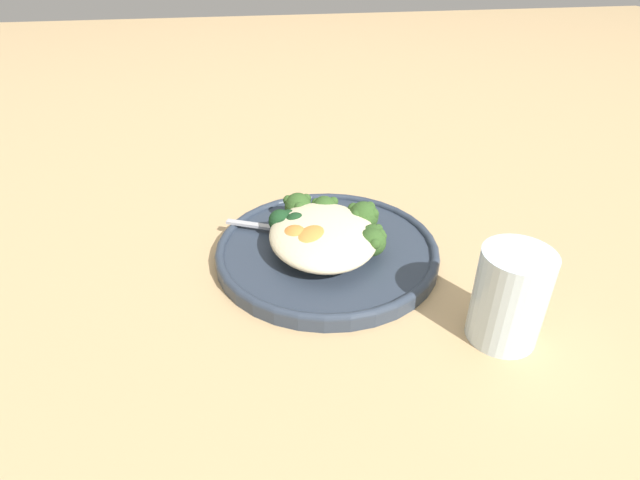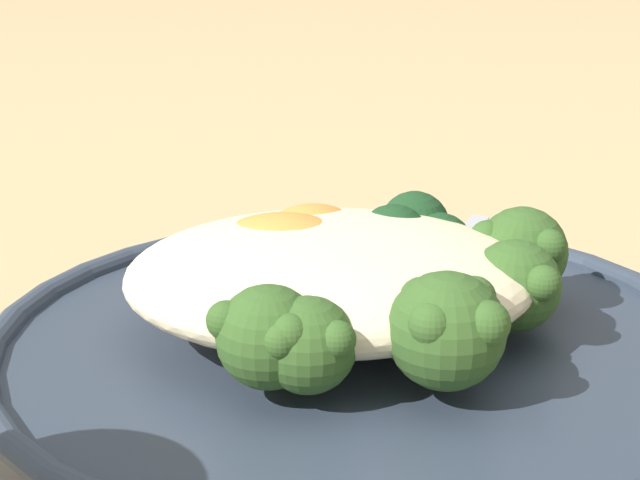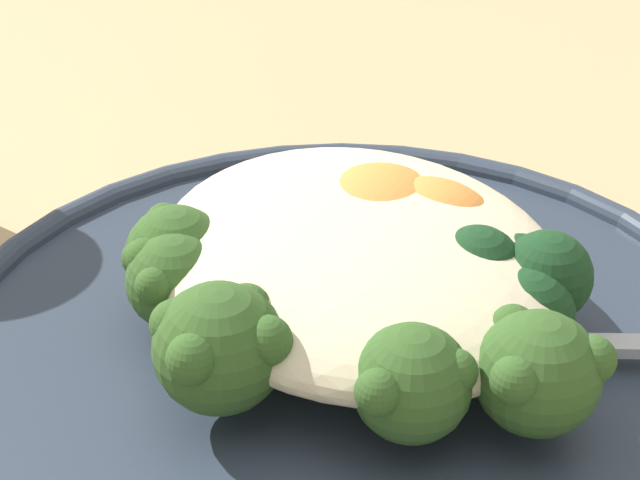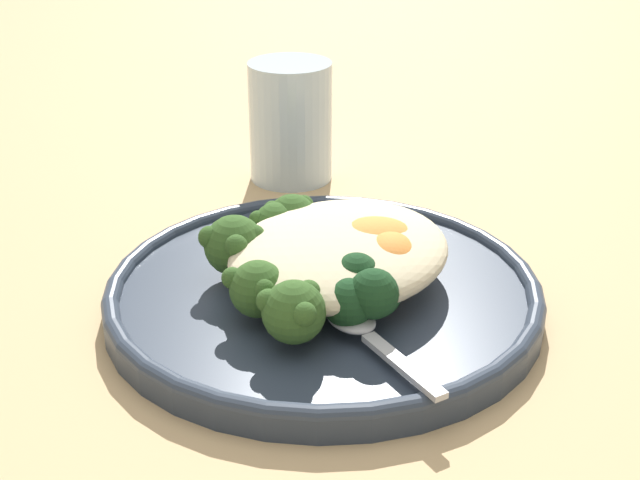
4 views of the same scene
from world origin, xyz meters
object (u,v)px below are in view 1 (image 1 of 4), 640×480
Objects in this scene: quinoa_mound at (323,235)px; broccoli_stalk_3 at (329,227)px; broccoli_stalk_5 at (301,214)px; kale_tuft at (290,224)px; broccoli_stalk_2 at (359,219)px; spoon at (280,228)px; broccoli_stalk_0 at (362,243)px; plate at (327,250)px; sweet_potato_chunk_0 at (314,243)px; water_glass at (509,297)px; sweet_potato_chunk_1 at (298,241)px; broccoli_stalk_4 at (324,217)px; broccoli_stalk_6 at (302,231)px; broccoli_stalk_1 at (357,240)px.

quinoa_mound is 2.00× the size of broccoli_stalk_3.
broccoli_stalk_5 is 0.03m from kale_tuft.
broccoli_stalk_2 reaches higher than spoon.
plate is at bearing 153.66° from broccoli_stalk_0.
kale_tuft is (0.05, 0.02, -0.00)m from sweet_potato_chunk_0.
plate is 2.74× the size of water_glass.
broccoli_stalk_0 is at bearing -115.61° from broccoli_stalk_3.
sweet_potato_chunk_1 is 0.26m from water_glass.
broccoli_stalk_5 is at bearing 139.52° from broccoli_stalk_0.
broccoli_stalk_4 is at bearing -36.83° from sweet_potato_chunk_1.
kale_tuft is (0.03, 0.05, 0.03)m from plate.
broccoli_stalk_6 is 0.03m from sweet_potato_chunk_1.
spoon is (0.03, 0.03, -0.01)m from broccoli_stalk_6.
broccoli_stalk_6 reaches higher than spoon.
sweet_potato_chunk_1 is at bearing 64.37° from sweet_potato_chunk_0.
broccoli_stalk_2 reaches higher than broccoli_stalk_0.
quinoa_mound is 0.04m from broccoli_stalk_1.
kale_tuft is 0.03m from spoon.
sweet_potato_chunk_1 is (-0.04, 0.09, -0.00)m from broccoli_stalk_2.
water_glass is at bearing -138.03° from plate.
plate is 2.43× the size of broccoli_stalk_4.
plate is at bearing 151.91° from broccoli_stalk_1.
water_glass is (-0.22, -0.22, 0.03)m from spoon.
sweet_potato_chunk_0 is (-0.04, 0.03, 0.01)m from broccoli_stalk_3.
sweet_potato_chunk_0 reaches higher than quinoa_mound.
broccoli_stalk_1 is at bearing 118.91° from broccoli_stalk_0.
kale_tuft is (0.06, 0.09, 0.00)m from broccoli_stalk_0.
plate is 0.05m from sweet_potato_chunk_1.
kale_tuft is at bearing 151.09° from spoon.
kale_tuft reaches higher than spoon.
quinoa_mound is at bearing -170.19° from broccoli_stalk_5.
spoon is (0.00, 0.06, -0.01)m from broccoli_stalk_4.
water_glass is at bearing 158.75° from spoon.
broccoli_stalk_4 is 2.18× the size of kale_tuft.
broccoli_stalk_1 is 0.09m from kale_tuft.
broccoli_stalk_2 is at bearing -107.34° from broccoli_stalk_6.
broccoli_stalk_0 is 1.02× the size of broccoli_stalk_6.
water_glass reaches higher than broccoli_stalk_5.
broccoli_stalk_0 is 1.18× the size of broccoli_stalk_3.
broccoli_stalk_0 is 0.89× the size of water_glass.
quinoa_mound and broccoli_stalk_0 have the same top height.
plate is 0.06m from kale_tuft.
broccoli_stalk_4 is (0.05, -0.01, -0.00)m from quinoa_mound.
water_glass is at bearing -134.85° from kale_tuft.
broccoli_stalk_2 reaches higher than kale_tuft.
broccoli_stalk_3 is (-0.00, 0.04, -0.01)m from broccoli_stalk_2.
broccoli_stalk_1 is at bearing -85.17° from sweet_potato_chunk_0.
water_glass is at bearing -126.45° from broccoli_stalk_4.
quinoa_mound is 1.53× the size of broccoli_stalk_2.
broccoli_stalk_2 is 1.00× the size of spoon.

